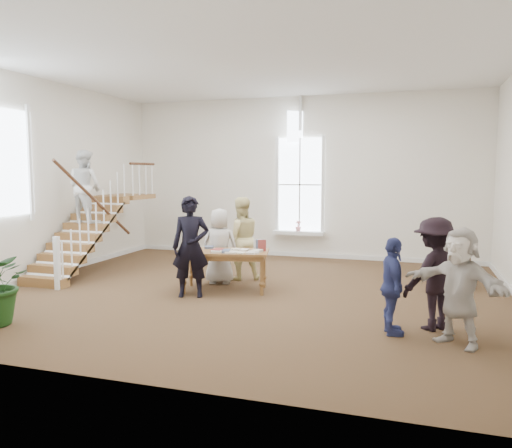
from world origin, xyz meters
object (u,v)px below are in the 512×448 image
(woman_cluster_b, at_px, (435,274))
(woman_cluster_a, at_px, (392,286))
(side_chair, at_px, (459,258))
(library_table, at_px, (225,255))
(woman_cluster_c, at_px, (459,287))
(person_yellow, at_px, (240,239))
(police_officer, at_px, (191,247))
(elderly_woman, at_px, (220,246))

(woman_cluster_b, bearing_deg, woman_cluster_a, -6.37)
(woman_cluster_a, height_order, side_chair, woman_cluster_a)
(woman_cluster_a, distance_m, woman_cluster_b, 0.76)
(library_table, bearing_deg, woman_cluster_a, -41.26)
(woman_cluster_c, distance_m, side_chair, 3.83)
(library_table, bearing_deg, person_yellow, 80.18)
(woman_cluster_a, height_order, woman_cluster_c, woman_cluster_c)
(police_officer, xyz_separation_m, woman_cluster_a, (3.80, -1.17, -0.25))
(police_officer, relative_size, woman_cluster_b, 1.13)
(elderly_woman, height_order, woman_cluster_c, woman_cluster_c)
(person_yellow, relative_size, woman_cluster_b, 1.07)
(person_yellow, bearing_deg, library_table, 61.87)
(police_officer, relative_size, woman_cluster_c, 1.17)
(woman_cluster_a, xyz_separation_m, woman_cluster_c, (0.90, -0.20, 0.10))
(library_table, relative_size, woman_cluster_c, 1.14)
(woman_cluster_a, bearing_deg, police_officer, 60.30)
(elderly_woman, xyz_separation_m, woman_cluster_c, (4.60, -2.62, 0.02))
(side_chair, bearing_deg, police_officer, -150.47)
(police_officer, bearing_deg, woman_cluster_b, -28.13)
(elderly_woman, distance_m, side_chair, 5.06)
(police_officer, distance_m, woman_cluster_b, 4.46)
(side_chair, bearing_deg, elderly_woman, -162.82)
(elderly_woman, bearing_deg, side_chair, -177.53)
(woman_cluster_c, xyz_separation_m, side_chair, (0.31, 3.81, -0.21))
(library_table, relative_size, side_chair, 1.74)
(elderly_woman, relative_size, woman_cluster_c, 0.98)
(elderly_woman, distance_m, woman_cluster_b, 4.73)
(woman_cluster_b, bearing_deg, side_chair, -144.10)
(side_chair, bearing_deg, woman_cluster_a, -104.91)
(police_officer, height_order, woman_cluster_a, police_officer)
(police_officer, xyz_separation_m, woman_cluster_c, (4.70, -1.37, -0.15))
(woman_cluster_a, xyz_separation_m, side_chair, (1.21, 3.61, -0.11))
(woman_cluster_b, height_order, woman_cluster_c, woman_cluster_b)
(library_table, distance_m, elderly_woman, 0.71)
(person_yellow, bearing_deg, woman_cluster_a, 108.21)
(library_table, xyz_separation_m, elderly_woman, (-0.36, 0.61, 0.08))
(elderly_woman, xyz_separation_m, woman_cluster_a, (3.70, -2.42, -0.09))
(person_yellow, height_order, woman_cluster_c, person_yellow)
(library_table, height_order, woman_cluster_a, woman_cluster_a)
(police_officer, height_order, elderly_woman, police_officer)
(elderly_woman, relative_size, woman_cluster_a, 1.12)
(police_officer, relative_size, elderly_woman, 1.20)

